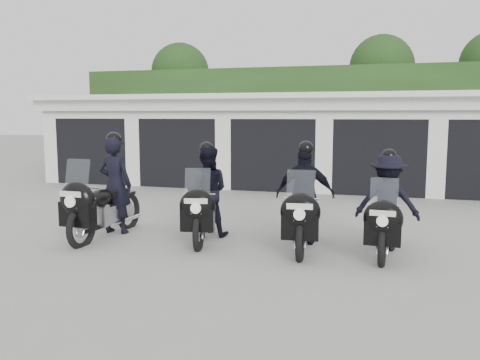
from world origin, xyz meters
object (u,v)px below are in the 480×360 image
(police_bike_a, at_px, (106,194))
(police_bike_b, at_px, (205,197))
(police_bike_c, at_px, (304,201))
(police_bike_d, at_px, (387,207))

(police_bike_a, relative_size, police_bike_b, 1.11)
(police_bike_c, bearing_deg, police_bike_a, 179.66)
(police_bike_a, bearing_deg, police_bike_b, 15.19)
(police_bike_b, distance_m, police_bike_c, 1.89)
(police_bike_d, bearing_deg, police_bike_c, -175.46)
(police_bike_a, relative_size, police_bike_d, 1.14)
(police_bike_a, relative_size, police_bike_c, 1.07)
(police_bike_a, xyz_separation_m, police_bike_b, (1.87, 0.40, -0.03))
(police_bike_b, xyz_separation_m, police_bike_d, (3.29, -0.07, -0.02))
(police_bike_c, distance_m, police_bike_d, 1.40)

